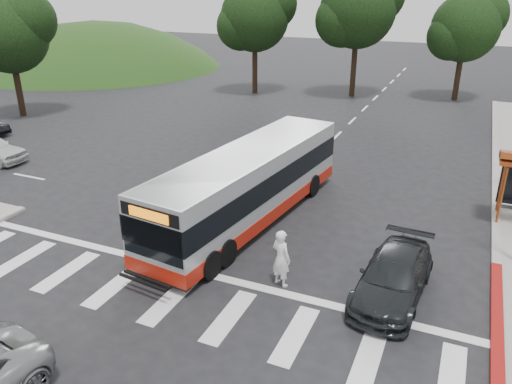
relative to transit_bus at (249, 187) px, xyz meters
The scene contains 12 objects.
ground 1.73m from the transit_bus, 84.54° to the right, with size 140.00×140.00×0.00m, color black.
curb_east 11.59m from the transit_bus, 37.84° to the left, with size 0.30×40.00×0.15m, color #9E9991.
curb_east_red 9.65m from the transit_bus, 17.92° to the right, with size 0.32×6.00×0.15m, color maroon.
hillside_nw 43.18m from the transit_bus, 137.68° to the left, with size 44.00×44.00×10.00m, color #173A12.
crosswalk_ladder 6.11m from the transit_bus, 89.13° to the right, with size 18.00×2.60×0.01m, color silver.
tree_north_a 25.78m from the transit_bus, 94.16° to the left, with size 6.60×6.15×10.17m.
tree_north_b 28.13m from the transit_bus, 77.20° to the left, with size 5.72×5.33×8.43m.
tree_north_c 25.59m from the transit_bus, 113.04° to the left, with size 6.16×5.74×9.30m.
tree_west_a 24.04m from the transit_bus, 157.33° to the left, with size 5.72×5.33×8.43m.
transit_bus is the anchor object (origin of this frame).
pedestrian 4.77m from the transit_bus, 53.31° to the right, with size 0.69×0.46×1.90m, color white.
dark_sedan 6.89m from the transit_bus, 26.11° to the right, with size 1.84×4.53×1.32m, color black.
Camera 1 is at (7.42, -15.45, 8.82)m, focal length 35.00 mm.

